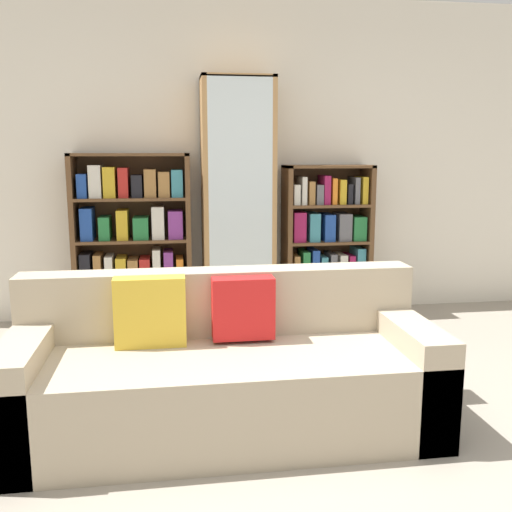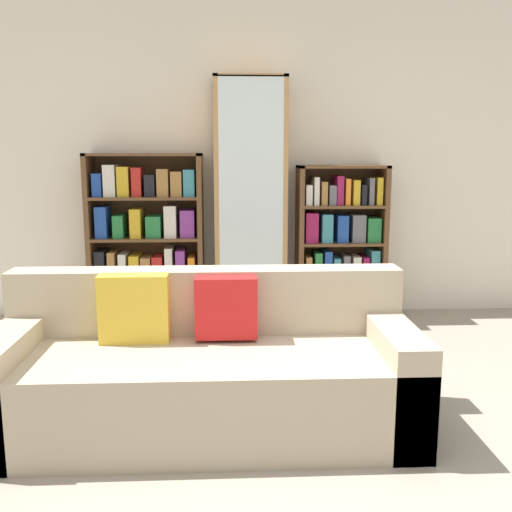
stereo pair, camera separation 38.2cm
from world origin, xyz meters
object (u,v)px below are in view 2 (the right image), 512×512
couch (205,373)px  bookshelf_left (147,241)px  bookshelf_right (340,245)px  wine_bottle (311,319)px  display_cabinet (250,202)px

couch → bookshelf_left: (-0.57, 2.00, 0.39)m
bookshelf_right → wine_bottle: bookshelf_right is taller
bookshelf_right → couch: bearing=-118.5°
bookshelf_right → wine_bottle: bearing=-118.1°
couch → bookshelf_right: 2.30m
wine_bottle → bookshelf_right: bearing=61.9°
bookshelf_left → wine_bottle: (1.31, -0.63, -0.52)m
bookshelf_left → bookshelf_right: 1.65m
bookshelf_left → display_cabinet: (0.87, -0.02, 0.32)m
bookshelf_right → display_cabinet: bearing=-178.8°
couch → display_cabinet: display_cabinet is taller
couch → display_cabinet: size_ratio=1.05×
bookshelf_left → wine_bottle: size_ratio=3.56×
bookshelf_left → bookshelf_right: (1.65, -0.00, -0.05)m
wine_bottle → couch: bearing=-118.6°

